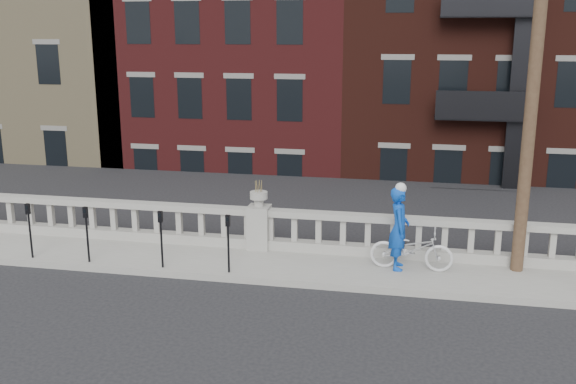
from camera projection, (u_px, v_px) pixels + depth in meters
The scene contains 12 objects.
ground at pixel (211, 319), 12.60m from camera, with size 120.00×120.00×0.00m, color black.
sidewalk at pixel (250, 263), 15.43m from camera, with size 32.00×2.20×0.15m, color gray.
balustrade at pixel (259, 229), 16.20m from camera, with size 28.00×0.34×1.03m.
planter_pedestal at pixel (259, 222), 16.15m from camera, with size 0.55×0.55×1.76m.
lower_level at pixel (356, 88), 33.77m from camera, with size 80.00×44.00×20.80m.
utility_pole at pixel (537, 44), 13.56m from camera, with size 1.60×0.28×10.00m.
parking_meter_a at pixel (29, 224), 15.40m from camera, with size 0.10×0.09×1.36m.
parking_meter_b at pixel (87, 228), 15.12m from camera, with size 0.10×0.09×1.36m.
parking_meter_c at pixel (161, 233), 14.76m from camera, with size 0.10×0.09×1.36m.
parking_meter_d at pixel (228, 237), 14.45m from camera, with size 0.10×0.09×1.36m.
bicycle at pixel (412, 249), 14.72m from camera, with size 0.66×1.89×0.99m, color silver.
cyclist at pixel (399, 228), 14.68m from camera, with size 0.70×0.46×1.93m, color #0C43B5.
Camera 1 is at (3.77, -11.09, 5.49)m, focal length 40.00 mm.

